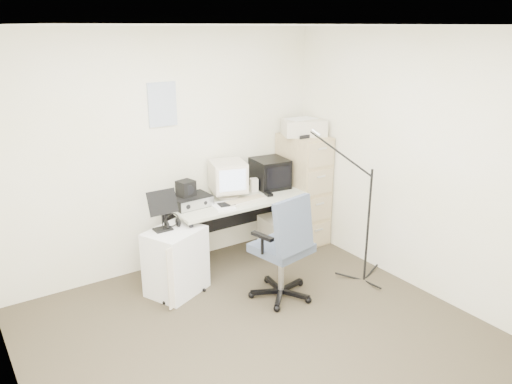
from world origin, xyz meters
TOP-DOWN VIEW (x-y plane):
  - floor at (0.00, 0.00)m, footprint 3.60×3.60m
  - ceiling at (0.00, 0.00)m, footprint 3.60×3.60m
  - wall_back at (0.00, 1.80)m, footprint 3.60×0.02m
  - wall_front at (0.00, -1.80)m, footprint 3.60×0.02m
  - wall_left at (-1.80, 0.00)m, footprint 0.02×3.60m
  - wall_right at (1.80, 0.00)m, footprint 0.02×3.60m
  - wall_calendar at (-0.02, 1.79)m, footprint 0.30×0.02m
  - filing_cabinet at (1.58, 1.48)m, footprint 0.40×0.60m
  - printer at (1.58, 1.50)m, footprint 0.56×0.49m
  - desk at (0.63, 1.45)m, footprint 1.50×0.70m
  - crt_monitor at (0.58, 1.53)m, footprint 0.45×0.46m
  - crt_tv at (1.16, 1.57)m, footprint 0.41×0.42m
  - desk_speaker at (0.91, 1.53)m, footprint 0.10×0.10m
  - keyboard at (0.64, 1.29)m, footprint 0.48×0.21m
  - mouse at (0.97, 1.32)m, footprint 0.08×0.12m
  - radio_receiver at (0.11, 1.49)m, footprint 0.40×0.30m
  - radio_speaker at (0.07, 1.52)m, footprint 0.19×0.18m
  - papers at (0.36, 1.28)m, footprint 0.24×0.30m
  - pc_tower at (1.05, 1.31)m, footprint 0.24×0.47m
  - office_chair at (0.55, 0.52)m, footprint 0.72×0.72m
  - side_cart at (-0.24, 1.17)m, footprint 0.65×0.60m
  - music_stand at (-0.33, 1.24)m, footprint 0.32×0.25m
  - headphones at (-0.23, 1.24)m, footprint 0.19×0.19m
  - mic_stand at (1.47, 0.31)m, footprint 0.03×0.03m

SIDE VIEW (x-z plane):
  - floor at x=0.00m, z-range -0.01..0.00m
  - pc_tower at x=1.05m, z-range 0.00..0.43m
  - side_cart at x=-0.24m, z-range 0.00..0.65m
  - desk at x=0.63m, z-range 0.00..0.73m
  - office_chair at x=0.55m, z-range 0.00..1.07m
  - filing_cabinet at x=1.58m, z-range 0.00..1.30m
  - headphones at x=-0.23m, z-range 0.69..0.72m
  - papers at x=0.36m, z-range 0.73..0.75m
  - keyboard at x=0.64m, z-range 0.73..0.76m
  - mouse at x=0.97m, z-range 0.73..0.76m
  - mic_stand at x=1.47m, z-range 0.00..1.55m
  - radio_receiver at x=0.11m, z-range 0.73..0.84m
  - desk_speaker at x=0.91m, z-range 0.73..0.88m
  - music_stand at x=-0.33m, z-range 0.65..1.06m
  - crt_tv at x=1.16m, z-range 0.73..1.06m
  - radio_speaker at x=0.07m, z-range 0.84..1.00m
  - crt_monitor at x=0.58m, z-range 0.73..1.12m
  - wall_back at x=0.00m, z-range 0.00..2.50m
  - wall_front at x=0.00m, z-range 0.00..2.50m
  - wall_left at x=-1.80m, z-range 0.00..2.50m
  - wall_right at x=1.80m, z-range 0.00..2.50m
  - printer at x=1.58m, z-range 1.30..1.48m
  - wall_calendar at x=-0.02m, z-range 1.53..1.97m
  - ceiling at x=0.00m, z-range 2.50..2.50m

